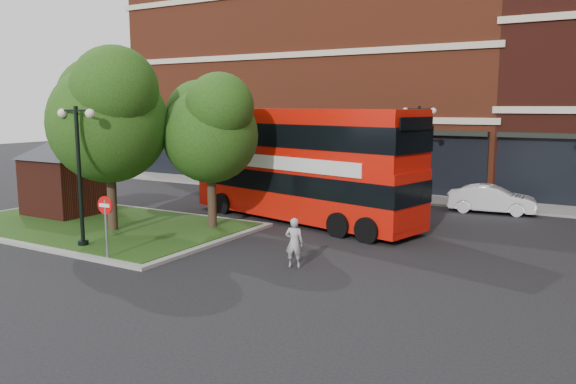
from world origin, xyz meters
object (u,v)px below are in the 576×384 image
Objects in this scene: car_silver at (305,184)px; woman at (294,243)px; bus at (301,157)px; car_white at (491,199)px.

woman is at bearing -159.13° from car_silver.
car_silver is at bearing -78.92° from woman.
woman is 14.05m from car_silver.
bus is 7.44m from woman.
car_silver is at bearing 130.74° from bus.
woman is at bearing 156.83° from car_white.
car_white is at bearing -122.06° from woman.
car_white is (9.99, 0.00, -0.01)m from car_silver.
bus is 7.30× the size of woman.
woman reaches higher than car_white.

